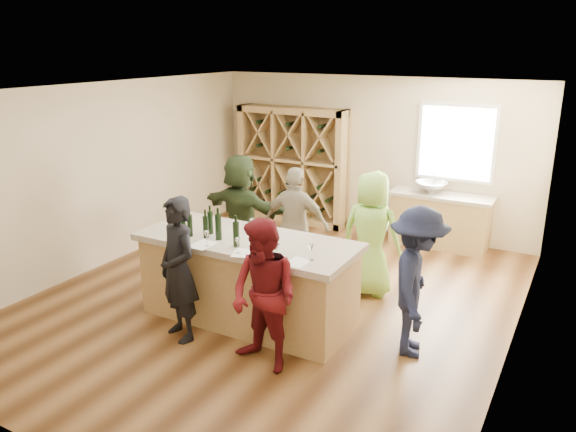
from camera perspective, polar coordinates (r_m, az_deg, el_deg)
The scene contains 36 objects.
floor at distance 7.76m, azimuth -1.38°, elevation -8.77°, with size 6.00×7.00×0.10m, color brown.
ceiling at distance 6.99m, azimuth -1.55°, elevation 13.11°, with size 6.00×7.00×0.10m, color white.
wall_back at distance 10.38m, azimuth 8.55°, elevation 6.20°, with size 6.00×0.10×2.80m, color beige.
wall_front at distance 4.73m, azimuth -24.01°, elevation -8.73°, with size 6.00×0.10×2.80m, color beige.
wall_left at distance 9.13m, azimuth -18.25°, elevation 4.01°, with size 0.10×7.00×2.80m, color beige.
wall_right at distance 6.34m, azimuth 23.08°, elevation -2.13°, with size 0.10×7.00×2.80m, color beige.
window_frame at distance 9.83m, azimuth 16.73°, elevation 7.12°, with size 1.30×0.06×1.30m, color white.
window_pane at distance 9.80m, azimuth 16.69°, elevation 7.10°, with size 1.18×0.01×1.18m, color white.
wine_rack at distance 10.80m, azimuth 0.46°, elevation 5.19°, with size 2.20×0.45×2.20m, color tan.
back_counter_base at distance 9.90m, azimuth 15.17°, elevation -0.56°, with size 1.60×0.58×0.86m, color tan.
back_counter_top at distance 9.77m, azimuth 15.38°, elevation 2.01°, with size 1.70×0.62×0.06m, color #AB9F8C.
sink at distance 9.79m, azimuth 14.30°, elevation 2.86°, with size 0.54×0.54×0.19m, color silver.
faucet at distance 9.94m, azimuth 14.60°, elevation 3.40°, with size 0.02×0.02×0.30m, color silver.
tasting_counter_base at distance 7.03m, azimuth -4.09°, elevation -6.74°, with size 2.60×1.00×1.00m, color tan.
tasting_counter_top at distance 6.83m, azimuth -4.18°, elevation -2.60°, with size 2.72×1.12×0.08m, color #AB9F8C.
wine_bottle_a at distance 7.16m, azimuth -10.68°, elevation -0.22°, with size 0.08×0.08×0.33m, color black.
wine_bottle_b at distance 6.94m, azimuth -9.94°, elevation -0.96°, with size 0.07×0.07×0.27m, color black.
wine_bottle_c at distance 6.99m, azimuth -7.90°, elevation -0.68°, with size 0.07×0.07×0.28m, color black.
wine_bottle_d at distance 6.86m, azimuth -8.36°, elevation -1.11°, with size 0.07×0.07×0.27m, color black.
wine_bottle_e at distance 6.76m, azimuth -7.09°, elevation -1.13°, with size 0.08×0.08×0.31m, color black.
wine_glass_a at distance 6.57m, azimuth -8.24°, elevation -2.32°, with size 0.07×0.07×0.19m, color white.
wine_glass_b at distance 6.32m, azimuth -5.12°, elevation -3.06°, with size 0.07×0.07×0.17m, color white.
wine_glass_c at distance 6.11m, azimuth -1.16°, elevation -3.69°, with size 0.07×0.07×0.18m, color white.
wine_glass_d at distance 6.41m, azimuth -1.72°, elevation -2.68°, with size 0.07×0.07×0.18m, color white.
wine_glass_e at distance 6.11m, azimuth 2.36°, elevation -3.72°, with size 0.07×0.07×0.18m, color white.
tasting_menu_a at distance 6.66m, azimuth -8.68°, elevation -2.89°, with size 0.23×0.32×0.00m, color white.
tasting_menu_b at distance 6.36m, azimuth -4.64°, elevation -3.76°, with size 0.21×0.29×0.00m, color white.
tasting_menu_c at distance 6.07m, azimuth 1.02°, elevation -4.73°, with size 0.21×0.28×0.00m, color white.
person_near_left at distance 6.59m, azimuth -11.08°, elevation -5.35°, with size 0.63×0.46×1.72m, color black.
person_near_right at distance 5.90m, azimuth -2.43°, elevation -8.14°, with size 0.80×0.44×1.65m, color #590F14.
person_server at distance 6.31m, azimuth 12.93°, elevation -6.58°, with size 1.10×0.51×1.70m, color #191E38.
person_far_mid at distance 8.05m, azimuth 0.80°, elevation -0.93°, with size 0.99×0.51×1.69m, color gray.
person_far_right at distance 7.69m, azimuth 8.46°, elevation -1.81°, with size 0.85×0.55×1.73m, color #8CC64C.
person_far_left at distance 8.57m, azimuth -4.80°, elevation 0.45°, with size 1.65×0.59×1.77m, color #263319.
wine_bottle_f at distance 6.51m, azimuth -5.29°, elevation -1.88°, with size 0.07×0.07×0.30m, color black.
wine_glass_f at distance 6.97m, azimuth -3.66°, elevation -1.04°, with size 0.07×0.07×0.18m, color white.
Camera 1 is at (3.54, -6.01, 3.35)m, focal length 35.00 mm.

